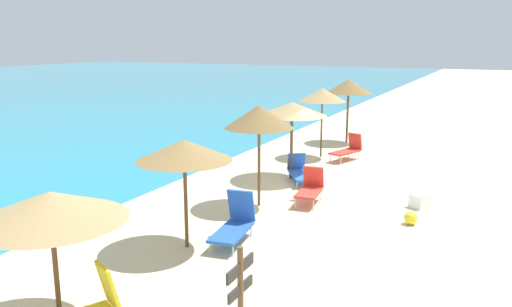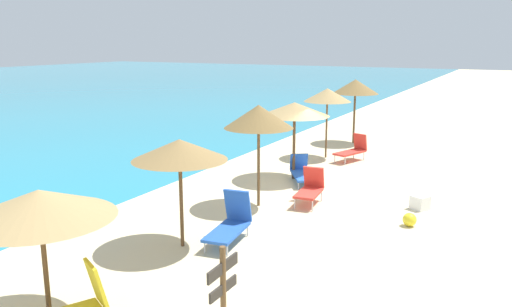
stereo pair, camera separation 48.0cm
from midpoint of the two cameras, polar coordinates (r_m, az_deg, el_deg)
ground_plane at (r=16.56m, az=7.11°, el=-4.40°), size 160.00×160.00×0.00m
beach_umbrella_0 at (r=9.12m, az=-23.29°, el=-5.41°), size 2.50×2.50×2.37m
beach_umbrella_1 at (r=11.78m, az=-9.13°, el=0.33°), size 2.20×2.20×2.58m
beach_umbrella_2 at (r=14.64m, az=-0.60°, el=4.09°), size 2.00×2.00×2.98m
beach_umbrella_3 at (r=17.75m, az=3.24°, el=4.92°), size 2.43×2.43×2.70m
beach_umbrella_4 at (r=21.25m, az=6.73°, el=6.47°), size 1.94×1.94×2.87m
beach_umbrella_5 at (r=24.59m, az=9.68°, el=7.34°), size 2.14×2.14×3.01m
lounge_chair_0 at (r=15.40m, az=5.16°, el=-3.78°), size 1.34×0.75×1.06m
lounge_chair_1 at (r=17.69m, az=4.08°, el=-2.03°), size 1.71×1.41×0.90m
lounge_chair_2 at (r=21.14m, az=9.51°, el=0.49°), size 1.63×1.06×1.06m
lounge_chair_4 at (r=12.50m, az=-3.49°, el=-7.73°), size 1.69×0.87×1.18m
wooden_signpost at (r=7.87m, az=-3.54°, el=-15.34°), size 0.84×0.09×1.85m
beach_ball at (r=14.20m, az=15.85°, el=-6.90°), size 0.36×0.36×0.36m
cooler_box at (r=15.67m, az=16.80°, el=-5.06°), size 0.58×0.58×0.40m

